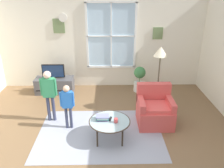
# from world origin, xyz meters

# --- Properties ---
(ground_plane) EXTENTS (6.53, 6.09, 0.02)m
(ground_plane) POSITION_xyz_m (0.00, 0.00, -0.01)
(ground_plane) COLOR brown
(back_wall) EXTENTS (5.93, 0.17, 2.73)m
(back_wall) POSITION_xyz_m (0.01, 2.80, 1.37)
(back_wall) COLOR silver
(back_wall) RESTS_ON ground_plane
(area_rug) EXTENTS (2.60, 1.87, 0.01)m
(area_rug) POSITION_xyz_m (0.02, 0.20, 0.00)
(area_rug) COLOR #999EAD
(area_rug) RESTS_ON ground_plane
(tv_stand) EXTENTS (1.08, 0.47, 0.44)m
(tv_stand) POSITION_xyz_m (-1.35, 2.26, 0.22)
(tv_stand) COLOR #4C4C51
(tv_stand) RESTS_ON ground_plane
(television) EXTENTS (0.62, 0.08, 0.41)m
(television) POSITION_xyz_m (-1.35, 2.26, 0.66)
(television) COLOR #4C4C4C
(television) RESTS_ON tv_stand
(armchair) EXTENTS (0.76, 0.74, 0.87)m
(armchair) POSITION_xyz_m (1.23, 0.59, 0.33)
(armchair) COLOR #D14C47
(armchair) RESTS_ON ground_plane
(coffee_table) EXTENTS (0.83, 0.83, 0.43)m
(coffee_table) POSITION_xyz_m (0.22, 0.01, 0.40)
(coffee_table) COLOR #99B2B7
(coffee_table) RESTS_ON ground_plane
(book_stack) EXTENTS (0.26, 0.20, 0.09)m
(book_stack) POSITION_xyz_m (0.08, 0.06, 0.48)
(book_stack) COLOR #6C4389
(book_stack) RESTS_ON coffee_table
(cup) EXTENTS (0.08, 0.08, 0.09)m
(cup) POSITION_xyz_m (0.34, -0.05, 0.47)
(cup) COLOR #BF3F3F
(cup) RESTS_ON coffee_table
(remote_near_books) EXTENTS (0.07, 0.15, 0.02)m
(remote_near_books) POSITION_xyz_m (0.24, 0.07, 0.44)
(remote_near_books) COLOR black
(remote_near_books) RESTS_ON coffee_table
(person_green_shirt) EXTENTS (0.36, 0.17, 1.21)m
(person_green_shirt) POSITION_xyz_m (-1.11, 0.74, 0.76)
(person_green_shirt) COLOR #333851
(person_green_shirt) RESTS_ON ground_plane
(person_blue_shirt) EXTENTS (0.31, 0.14, 1.01)m
(person_blue_shirt) POSITION_xyz_m (-0.66, 0.42, 0.63)
(person_blue_shirt) COLOR #333851
(person_blue_shirt) RESTS_ON ground_plane
(potted_plant_by_window) EXTENTS (0.34, 0.34, 0.75)m
(potted_plant_by_window) POSITION_xyz_m (1.11, 2.30, 0.39)
(potted_plant_by_window) COLOR silver
(potted_plant_by_window) RESTS_ON ground_plane
(floor_lamp) EXTENTS (0.32, 0.32, 1.62)m
(floor_lamp) POSITION_xyz_m (1.39, 1.16, 1.35)
(floor_lamp) COLOR black
(floor_lamp) RESTS_ON ground_plane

